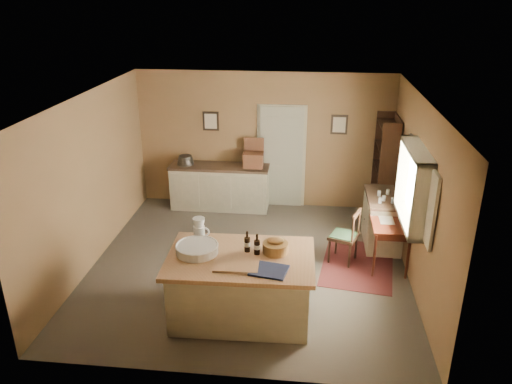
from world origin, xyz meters
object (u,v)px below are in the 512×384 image
at_px(work_island, 240,284).
at_px(sideboard, 220,185).
at_px(writing_desk, 389,226).
at_px(right_cabinet, 383,220).
at_px(shelving_unit, 387,170).
at_px(desk_chair, 344,236).

height_order(work_island, sideboard, work_island).
bearing_deg(writing_desk, sideboard, 148.06).
height_order(work_island, right_cabinet, work_island).
xyz_separation_m(right_cabinet, shelving_unit, (0.15, 1.03, 0.55)).
relative_size(writing_desk, desk_chair, 1.06).
bearing_deg(shelving_unit, right_cabinet, -98.49).
relative_size(work_island, right_cabinet, 1.82).
xyz_separation_m(sideboard, writing_desk, (3.05, -1.90, 0.19)).
height_order(work_island, shelving_unit, shelving_unit).
xyz_separation_m(work_island, desk_chair, (1.46, 1.61, -0.04)).
height_order(right_cabinet, shelving_unit, shelving_unit).
relative_size(desk_chair, right_cabinet, 0.83).
bearing_deg(desk_chair, right_cabinet, 65.49).
bearing_deg(sideboard, writing_desk, -31.94).
bearing_deg(shelving_unit, sideboard, 176.42).
relative_size(work_island, sideboard, 0.99).
bearing_deg(desk_chair, writing_desk, 21.52).
distance_m(writing_desk, right_cabinet, 0.71).
bearing_deg(writing_desk, shelving_unit, 84.86).
bearing_deg(desk_chair, work_island, -110.54).
xyz_separation_m(sideboard, shelving_unit, (3.20, -0.20, 0.52)).
xyz_separation_m(writing_desk, right_cabinet, (-0.00, 0.67, -0.21)).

